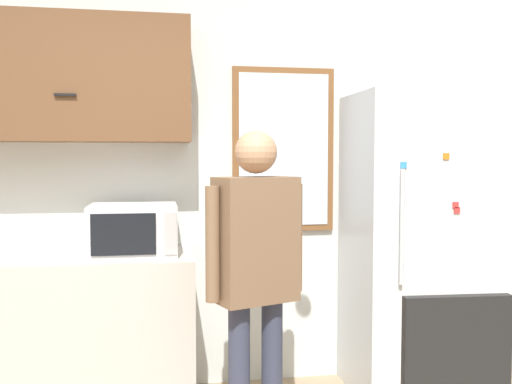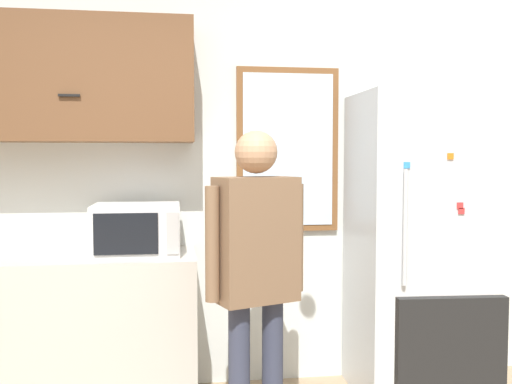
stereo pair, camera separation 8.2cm
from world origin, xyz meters
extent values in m
cube|color=silver|center=(0.00, 2.09, 1.35)|extent=(6.00, 0.06, 2.70)
cube|color=#BCB7AD|center=(-1.11, 1.76, 0.46)|extent=(2.18, 0.61, 0.92)
cube|color=brown|center=(-1.11, 1.90, 1.96)|extent=(2.18, 0.33, 0.74)
cube|color=black|center=(-0.73, 1.72, 1.85)|extent=(0.12, 0.01, 0.01)
cube|color=white|center=(-0.37, 1.76, 1.07)|extent=(0.50, 0.41, 0.30)
cube|color=black|center=(-0.41, 1.55, 1.07)|extent=(0.35, 0.01, 0.23)
cube|color=#B2B2B2|center=(-0.16, 1.55, 1.07)|extent=(0.07, 0.01, 0.24)
cylinder|color=#33384C|center=(0.17, 1.15, 0.38)|extent=(0.11, 0.11, 0.76)
cylinder|color=#33384C|center=(0.35, 1.22, 0.38)|extent=(0.11, 0.11, 0.76)
cube|color=brown|center=(0.26, 1.18, 1.08)|extent=(0.45, 0.34, 0.63)
sphere|color=tan|center=(0.26, 1.18, 1.52)|extent=(0.22, 0.22, 0.22)
cylinder|color=brown|center=(0.03, 1.10, 1.07)|extent=(0.07, 0.07, 0.57)
cylinder|color=brown|center=(0.49, 1.26, 1.07)|extent=(0.07, 0.07, 0.57)
cube|color=silver|center=(1.35, 1.74, 0.95)|extent=(0.73, 0.63, 1.89)
cylinder|color=silver|center=(1.15, 1.40, 1.10)|extent=(0.02, 0.02, 0.66)
cube|color=red|center=(1.48, 1.42, 1.22)|extent=(0.04, 0.01, 0.04)
cube|color=orange|center=(1.42, 1.42, 1.50)|extent=(0.04, 0.01, 0.04)
cube|color=#338CDB|center=(1.16, 1.42, 1.45)|extent=(0.04, 0.01, 0.04)
cube|color=red|center=(1.49, 1.42, 1.19)|extent=(0.04, 0.01, 0.04)
cube|color=black|center=(0.78, 0.14, 0.73)|extent=(0.38, 0.06, 0.58)
cube|color=brown|center=(0.60, 2.05, 1.55)|extent=(0.68, 0.04, 1.08)
cube|color=silver|center=(0.60, 2.03, 1.55)|extent=(0.60, 0.01, 1.00)
camera|label=1|loc=(-0.23, -1.64, 1.49)|focal=40.00mm
camera|label=2|loc=(-0.14, -1.65, 1.49)|focal=40.00mm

